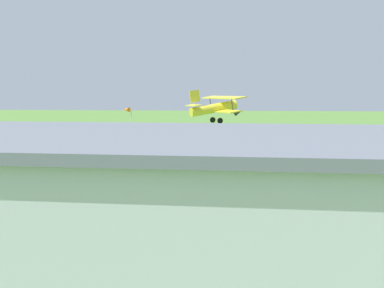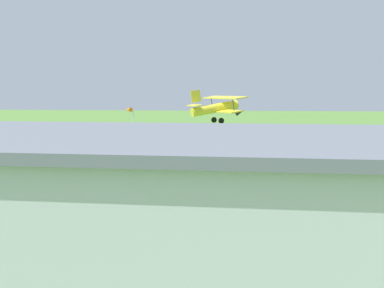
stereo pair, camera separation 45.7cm
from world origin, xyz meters
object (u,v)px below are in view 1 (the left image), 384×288
biplane (216,107)px  windsock (127,114)px  hangar (84,229)px  person_by_parked_cars (49,210)px

biplane → windsock: biplane is taller
hangar → person_by_parked_cars: size_ratio=21.39×
hangar → windsock: 56.13m
biplane → hangar: bearing=87.2°
hangar → person_by_parked_cars: 19.07m
hangar → biplane: size_ratio=3.86×
hangar → biplane: bearing=-92.8°
windsock → biplane: bearing=135.4°
hangar → biplane: 42.18m
biplane → person_by_parked_cars: size_ratio=5.54×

